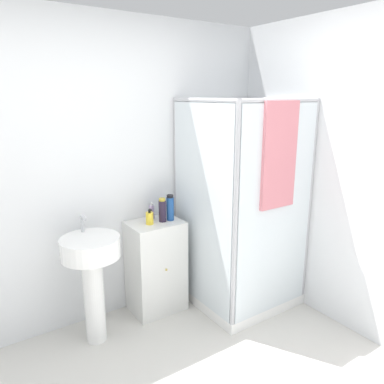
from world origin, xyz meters
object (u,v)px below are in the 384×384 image
at_px(shampoo_bottle_blue, 170,208).
at_px(lotion_bottle_white, 152,212).
at_px(shampoo_bottle_tall_black, 162,210).
at_px(sink, 92,267).
at_px(soap_dispenser, 150,218).

bearing_deg(shampoo_bottle_blue, lotion_bottle_white, 133.42).
height_order(shampoo_bottle_tall_black, lotion_bottle_white, shampoo_bottle_tall_black).
bearing_deg(sink, lotion_bottle_white, 19.59).
relative_size(sink, soap_dispenser, 7.31).
relative_size(shampoo_bottle_tall_black, shampoo_bottle_blue, 0.92).
xyz_separation_m(soap_dispenser, lotion_bottle_white, (0.08, 0.12, 0.01)).
xyz_separation_m(shampoo_bottle_tall_black, shampoo_bottle_blue, (0.08, -0.00, 0.01)).
xyz_separation_m(shampoo_bottle_blue, lotion_bottle_white, (-0.12, 0.12, -0.05)).
bearing_deg(lotion_bottle_white, shampoo_bottle_blue, -46.58).
height_order(soap_dispenser, shampoo_bottle_tall_black, shampoo_bottle_tall_black).
relative_size(shampoo_bottle_tall_black, lotion_bottle_white, 1.40).
bearing_deg(shampoo_bottle_tall_black, soap_dispenser, 179.59).
bearing_deg(shampoo_bottle_blue, shampoo_bottle_tall_black, 177.24).
relative_size(soap_dispenser, lotion_bottle_white, 0.91).
height_order(sink, lotion_bottle_white, sink).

